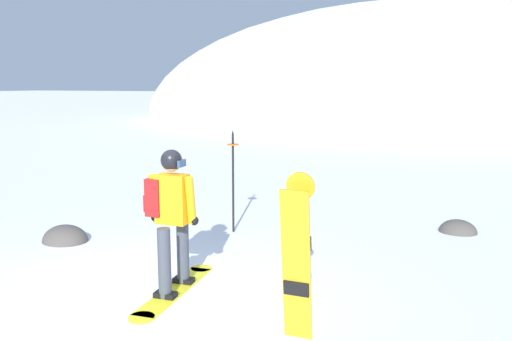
# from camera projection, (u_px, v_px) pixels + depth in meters

# --- Properties ---
(ground_plane) EXTENTS (300.00, 300.00, 0.00)m
(ground_plane) POSITION_uv_depth(u_px,v_px,m) (129.00, 303.00, 5.95)
(ground_plane) COLOR white
(ridge_peak_main) EXTENTS (40.36, 36.32, 16.39)m
(ridge_peak_main) POSITION_uv_depth(u_px,v_px,m) (416.00, 117.00, 38.99)
(ridge_peak_main) COLOR white
(ridge_peak_main) RESTS_ON ground
(snowboarder_main) EXTENTS (0.64, 1.84, 1.71)m
(snowboarder_main) POSITION_uv_depth(u_px,v_px,m) (171.00, 217.00, 6.14)
(snowboarder_main) COLOR yellow
(snowboarder_main) RESTS_ON ground
(spare_snowboard) EXTENTS (0.28, 0.24, 1.65)m
(spare_snowboard) POSITION_uv_depth(u_px,v_px,m) (297.00, 257.00, 4.95)
(spare_snowboard) COLOR orange
(spare_snowboard) RESTS_ON ground
(piste_marker_near) EXTENTS (0.20, 0.20, 1.73)m
(piste_marker_near) POSITION_uv_depth(u_px,v_px,m) (233.00, 173.00, 8.67)
(piste_marker_near) COLOR black
(piste_marker_near) RESTS_ON ground
(rock_dark) EXTENTS (0.74, 0.63, 0.52)m
(rock_dark) POSITION_uv_depth(u_px,v_px,m) (65.00, 241.00, 8.29)
(rock_dark) COLOR #4C4742
(rock_dark) RESTS_ON ground
(rock_mid) EXTENTS (0.62, 0.52, 0.43)m
(rock_mid) POSITION_uv_depth(u_px,v_px,m) (458.00, 232.00, 8.79)
(rock_mid) COLOR #4C4742
(rock_mid) RESTS_ON ground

